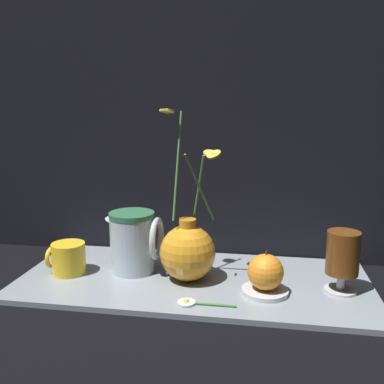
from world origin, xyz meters
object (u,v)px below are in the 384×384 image
at_px(vase_with_flowers, 188,251).
at_px(ceramic_pitcher, 134,239).
at_px(tea_glass, 343,256).
at_px(orange_fruit, 266,272).
at_px(yellow_mug, 68,258).

height_order(vase_with_flowers, ceramic_pitcher, vase_with_flowers).
relative_size(vase_with_flowers, tea_glass, 2.89).
distance_m(ceramic_pitcher, tea_glass, 0.47).
relative_size(ceramic_pitcher, orange_fruit, 1.84).
distance_m(vase_with_flowers, orange_fruit, 0.18).
relative_size(vase_with_flowers, orange_fruit, 4.57).
height_order(yellow_mug, ceramic_pitcher, ceramic_pitcher).
bearing_deg(tea_glass, vase_with_flowers, 178.00).
xyz_separation_m(ceramic_pitcher, orange_fruit, (0.31, -0.08, -0.03)).
height_order(vase_with_flowers, orange_fruit, vase_with_flowers).
bearing_deg(orange_fruit, yellow_mug, 175.34).
bearing_deg(ceramic_pitcher, orange_fruit, -13.98).
relative_size(yellow_mug, ceramic_pitcher, 0.57).
height_order(yellow_mug, tea_glass, tea_glass).
bearing_deg(vase_with_flowers, yellow_mug, -178.06).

